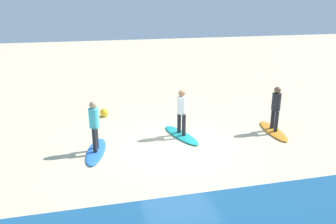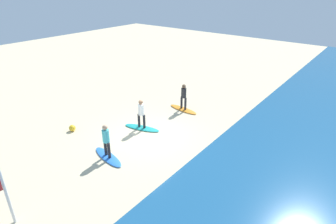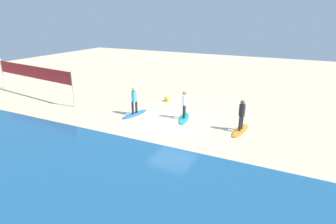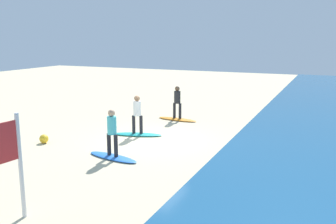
# 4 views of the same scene
# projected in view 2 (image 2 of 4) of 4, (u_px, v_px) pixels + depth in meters

# --- Properties ---
(ground_plane) EXTENTS (60.00, 60.00, 0.00)m
(ground_plane) POSITION_uv_depth(u_px,v_px,m) (150.00, 136.00, 14.82)
(ground_plane) COLOR beige
(surfboard_orange) EXTENTS (0.75, 2.14, 0.09)m
(surfboard_orange) POSITION_uv_depth(u_px,v_px,m) (183.00, 109.00, 17.74)
(surfboard_orange) COLOR orange
(surfboard_orange) RESTS_ON ground
(surfer_orange) EXTENTS (0.32, 0.46, 1.64)m
(surfer_orange) POSITION_uv_depth(u_px,v_px,m) (184.00, 95.00, 17.32)
(surfer_orange) COLOR #232328
(surfer_orange) RESTS_ON surfboard_orange
(surfboard_teal) EXTENTS (1.11, 2.17, 0.09)m
(surfboard_teal) POSITION_uv_depth(u_px,v_px,m) (142.00, 128.00, 15.53)
(surfboard_teal) COLOR teal
(surfboard_teal) RESTS_ON ground
(surfer_teal) EXTENTS (0.32, 0.45, 1.64)m
(surfer_teal) POSITION_uv_depth(u_px,v_px,m) (141.00, 112.00, 15.10)
(surfer_teal) COLOR #232328
(surfer_teal) RESTS_ON surfboard_teal
(surfboard_blue) EXTENTS (0.94, 2.17, 0.09)m
(surfboard_blue) POSITION_uv_depth(u_px,v_px,m) (108.00, 157.00, 12.99)
(surfboard_blue) COLOR blue
(surfboard_blue) RESTS_ON ground
(surfer_blue) EXTENTS (0.32, 0.45, 1.64)m
(surfer_blue) POSITION_uv_depth(u_px,v_px,m) (106.00, 139.00, 12.56)
(surfer_blue) COLOR #232328
(surfer_blue) RESTS_ON surfboard_blue
(beach_ball) EXTENTS (0.35, 0.35, 0.35)m
(beach_ball) POSITION_uv_depth(u_px,v_px,m) (72.00, 128.00, 15.23)
(beach_ball) COLOR yellow
(beach_ball) RESTS_ON ground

